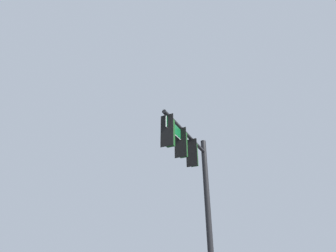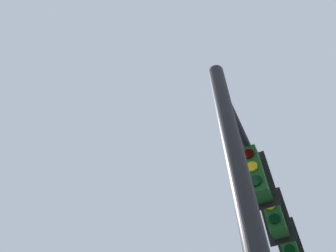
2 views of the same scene
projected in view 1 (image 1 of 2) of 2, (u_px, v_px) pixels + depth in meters
name	position (u px, v px, depth m)	size (l,w,h in m)	color
signal_pole_near	(194.00, 174.00, 11.47)	(4.62, 0.95, 7.03)	black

